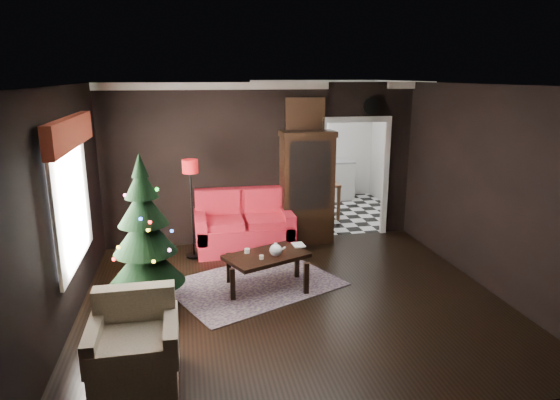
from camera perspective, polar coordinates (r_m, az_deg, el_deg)
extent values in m
plane|color=black|center=(6.68, 1.51, -11.51)|extent=(5.50, 5.50, 0.00)
plane|color=white|center=(6.01, 1.69, 13.25)|extent=(5.50, 5.50, 0.00)
plane|color=black|center=(8.60, -2.05, 4.22)|extent=(5.50, 0.00, 5.50)
plane|color=black|center=(3.92, 9.69, -8.64)|extent=(5.50, 0.00, 5.50)
plane|color=black|center=(6.22, -23.95, -1.01)|extent=(0.00, 5.50, 5.50)
plane|color=black|center=(7.30, 23.17, 1.21)|extent=(0.00, 5.50, 5.50)
cube|color=white|center=(6.39, -23.27, -0.09)|extent=(0.05, 1.60, 1.40)
cube|color=#A63B27|center=(6.24, -23.30, 7.26)|extent=(0.12, 2.10, 0.35)
plane|color=silver|center=(10.72, 5.75, -1.46)|extent=(3.00, 3.00, 0.00)
cube|color=white|center=(11.77, 3.92, 8.43)|extent=(0.70, 0.06, 0.70)
cube|color=#654255|center=(7.13, -3.01, -9.75)|extent=(2.72, 2.42, 0.01)
cylinder|color=white|center=(6.87, -3.86, -5.94)|extent=(0.09, 0.09, 0.06)
cylinder|color=beige|center=(6.65, -2.18, -6.67)|extent=(0.06, 0.06, 0.05)
imported|color=gray|center=(7.09, 1.53, -4.53)|extent=(0.17, 0.03, 0.23)
cylinder|color=silver|center=(8.95, 10.59, 10.71)|extent=(0.32, 0.32, 0.06)
cube|color=#C57C52|center=(8.60, 2.96, 9.92)|extent=(0.62, 0.05, 0.52)
cube|color=silver|center=(11.73, 4.12, 2.22)|extent=(1.80, 0.60, 0.90)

